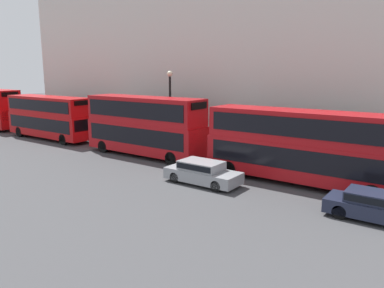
# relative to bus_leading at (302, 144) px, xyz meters

# --- Properties ---
(bus_leading) EXTENTS (2.59, 11.47, 4.33)m
(bus_leading) POSITION_rel_bus_leading_xyz_m (0.00, 0.00, 0.00)
(bus_leading) COLOR #A80F14
(bus_leading) RESTS_ON ground
(bus_second_in_queue) EXTENTS (2.59, 10.35, 4.61)m
(bus_second_in_queue) POSITION_rel_bus_leading_xyz_m (-0.00, 12.43, 0.14)
(bus_second_in_queue) COLOR #A80F14
(bus_second_in_queue) RESTS_ON ground
(bus_third_in_queue) EXTENTS (2.59, 10.46, 4.13)m
(bus_third_in_queue) POSITION_rel_bus_leading_xyz_m (0.00, 24.94, -0.11)
(bus_third_in_queue) COLOR #B20C0F
(bus_third_in_queue) RESTS_ON ground
(car_dark_sedan) EXTENTS (1.76, 4.27, 1.29)m
(car_dark_sedan) POSITION_rel_bus_leading_xyz_m (-3.40, -4.70, -1.70)
(car_dark_sedan) COLOR #1E2338
(car_dark_sedan) RESTS_ON ground
(car_hatchback) EXTENTS (1.85, 4.54, 1.36)m
(car_hatchback) POSITION_rel_bus_leading_xyz_m (-3.40, 4.68, -1.67)
(car_hatchback) COLOR gray
(car_hatchback) RESTS_ON ground
(street_lamp) EXTENTS (0.44, 0.44, 6.55)m
(street_lamp) POSITION_rel_bus_leading_xyz_m (2.12, 11.58, 1.65)
(street_lamp) COLOR black
(street_lamp) RESTS_ON ground
(pedestrian) EXTENTS (0.36, 0.36, 1.58)m
(pedestrian) POSITION_rel_bus_leading_xyz_m (2.01, 13.10, -1.66)
(pedestrian) COLOR brown
(pedestrian) RESTS_ON ground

